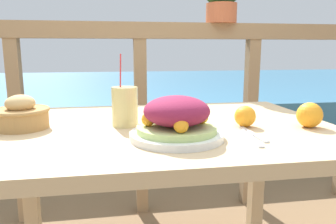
# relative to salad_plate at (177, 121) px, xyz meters

# --- Properties ---
(patio_table) EXTENTS (1.18, 0.84, 0.73)m
(patio_table) POSITION_rel_salad_plate_xyz_m (-0.02, 0.18, -0.15)
(patio_table) COLOR tan
(patio_table) RESTS_ON ground_plane
(railing_fence) EXTENTS (2.80, 0.08, 1.14)m
(railing_fence) POSITION_rel_salad_plate_xyz_m (-0.02, 0.99, -0.01)
(railing_fence) COLOR #937551
(railing_fence) RESTS_ON ground_plane
(sea_backdrop) EXTENTS (12.00, 4.00, 0.56)m
(sea_backdrop) POSITION_rel_salad_plate_xyz_m (-0.02, 3.49, -0.51)
(sea_backdrop) COLOR teal
(sea_backdrop) RESTS_ON ground_plane
(salad_plate) EXTENTS (0.27, 0.27, 0.13)m
(salad_plate) POSITION_rel_salad_plate_xyz_m (0.00, 0.00, 0.00)
(salad_plate) COLOR silver
(salad_plate) RESTS_ON patio_table
(drink_glass) EXTENTS (0.09, 0.09, 0.24)m
(drink_glass) POSITION_rel_salad_plate_xyz_m (-0.14, 0.19, 0.01)
(drink_glass) COLOR #DBCC7F
(drink_glass) RESTS_ON patio_table
(bread_basket) EXTENTS (0.18, 0.18, 0.11)m
(bread_basket) POSITION_rel_salad_plate_xyz_m (-0.47, 0.21, -0.01)
(bread_basket) COLOR #AD7F47
(bread_basket) RESTS_ON patio_table
(fork) EXTENTS (0.04, 0.18, 0.00)m
(fork) POSITION_rel_salad_plate_xyz_m (0.21, -0.04, -0.05)
(fork) COLOR silver
(fork) RESTS_ON patio_table
(knife) EXTENTS (0.02, 0.18, 0.00)m
(knife) POSITION_rel_salad_plate_xyz_m (0.24, 0.00, -0.05)
(knife) COLOR silver
(knife) RESTS_ON patio_table
(orange_near_basket) EXTENTS (0.08, 0.08, 0.08)m
(orange_near_basket) POSITION_rel_salad_plate_xyz_m (0.46, 0.07, -0.01)
(orange_near_basket) COLOR orange
(orange_near_basket) RESTS_ON patio_table
(orange_near_glass) EXTENTS (0.07, 0.07, 0.07)m
(orange_near_glass) POSITION_rel_salad_plate_xyz_m (0.25, 0.11, -0.02)
(orange_near_glass) COLOR orange
(orange_near_glass) RESTS_ON patio_table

